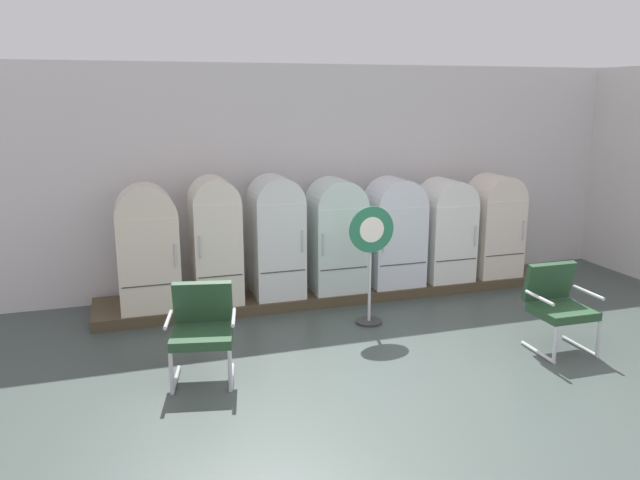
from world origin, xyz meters
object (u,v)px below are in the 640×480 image
Objects in this scene: refrigerator_4 at (395,229)px; refrigerator_5 at (446,227)px; refrigerator_6 at (495,222)px; refrigerator_0 at (147,244)px; armchair_left at (202,326)px; refrigerator_1 at (215,236)px; sign_stand at (371,262)px; refrigerator_2 at (276,233)px; refrigerator_3 at (336,232)px; armchair_right at (558,302)px.

refrigerator_4 is 1.04× the size of refrigerator_5.
refrigerator_5 is 0.98× the size of refrigerator_6.
armchair_left is at bearing -77.89° from refrigerator_0.
refrigerator_1 is 1.70× the size of armchair_left.
refrigerator_2 is at bearing 130.55° from sign_stand.
refrigerator_3 is at bearing 179.69° from refrigerator_6.
refrigerator_6 is 2.54m from sign_stand.
refrigerator_1 is at bearing 144.71° from armchair_right.
refrigerator_1 is 4.06m from armchair_right.
armchair_right is at bearing -69.38° from refrigerator_4.
refrigerator_0 is at bearing 179.95° from refrigerator_6.
refrigerator_5 is 0.99× the size of sign_stand.
sign_stand is (-1.63, 1.31, 0.24)m from armchair_right.
sign_stand is at bearing 141.29° from armchair_right.
armchair_right is (0.87, -2.31, -0.38)m from refrigerator_4.
refrigerator_0 is at bearing -179.79° from refrigerator_3.
armchair_left is (-2.84, -1.84, -0.38)m from refrigerator_4.
refrigerator_0 is 3.24m from refrigerator_4.
refrigerator_0 is 1.64× the size of armchair_right.
armchair_right is at bearing -29.40° from refrigerator_0.
refrigerator_0 is 1.60m from refrigerator_2.
refrigerator_3 is 1.04× the size of sign_stand.
refrigerator_5 reaches higher than armchair_left.
refrigerator_1 is 1.96m from armchair_left.
refrigerator_2 is 1.06× the size of refrigerator_4.
refrigerator_0 is at bearing 179.85° from refrigerator_4.
refrigerator_0 reaches higher than refrigerator_4.
refrigerator_6 is (1.57, 0.00, -0.01)m from refrigerator_4.
refrigerator_5 is at bearing 0.10° from refrigerator_1.
refrigerator_0 is 0.96× the size of refrigerator_1.
refrigerator_5 reaches higher than armchair_right.
refrigerator_5 is 0.77m from refrigerator_6.
refrigerator_1 is 3.22m from refrigerator_5.
refrigerator_0 is 1.64× the size of armchair_left.
refrigerator_4 is 1.27m from sign_stand.
refrigerator_2 is 2.27m from armchair_left.
refrigerator_1 is 1.11× the size of refrigerator_5.
refrigerator_6 is (2.40, -0.01, -0.02)m from refrigerator_3.
refrigerator_2 is 1.64m from refrigerator_4.
armchair_left is 0.64× the size of sign_stand.
refrigerator_0 is at bearing 150.60° from armchair_right.
armchair_right is (4.11, -2.32, -0.41)m from refrigerator_0.
refrigerator_3 is at bearing 94.21° from sign_stand.
sign_stand is at bearing -31.64° from refrigerator_1.
refrigerator_3 is 1.63m from refrigerator_5.
refrigerator_0 reaches higher than refrigerator_3.
refrigerator_3 reaches higher than armchair_right.
armchair_right is at bearing -106.80° from refrigerator_6.
refrigerator_4 reaches higher than armchair_right.
refrigerator_0 is 1.06× the size of sign_stand.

